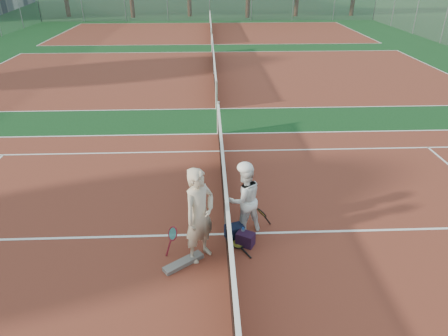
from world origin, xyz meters
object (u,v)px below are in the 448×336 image
object	(u,v)px
racket_black_held	(261,218)
water_bottle	(243,236)
player_a	(199,215)
racket_spare	(237,244)
player_b	(244,199)
sports_bag_navy	(234,232)
racket_red	(173,240)
net_main	(226,214)
sports_bag_purple	(245,239)

from	to	relation	value
racket_black_held	water_bottle	distance (m)	0.62
player_a	racket_spare	size ratio (longest dim) A/B	3.16
player_b	sports_bag_navy	world-z (taller)	player_b
racket_black_held	sports_bag_navy	world-z (taller)	racket_black_held
player_a	sports_bag_navy	xyz separation A→B (m)	(0.69, 0.56, -0.80)
racket_red	racket_black_held	xyz separation A→B (m)	(1.81, 0.70, -0.02)
net_main	player_a	world-z (taller)	player_a
water_bottle	sports_bag_navy	bearing A→B (deg)	138.34
racket_spare	sports_bag_navy	distance (m)	0.30
net_main	sports_bag_navy	bearing A→B (deg)	-34.26
net_main	sports_bag_navy	size ratio (longest dim) A/B	30.07
net_main	sports_bag_purple	world-z (taller)	net_main
net_main	player_b	distance (m)	0.48
net_main	sports_bag_purple	distance (m)	0.64
net_main	player_a	xyz separation A→B (m)	(-0.52, -0.68, 0.44)
sports_bag_navy	racket_red	bearing A→B (deg)	-161.33
player_b	water_bottle	size ratio (longest dim) A/B	5.11
racket_spare	sports_bag_navy	bearing A→B (deg)	-20.87
racket_black_held	water_bottle	xyz separation A→B (m)	(-0.43, -0.43, -0.11)
sports_bag_purple	water_bottle	xyz separation A→B (m)	(-0.04, 0.10, 0.01)
water_bottle	player_a	bearing A→B (deg)	-153.74
net_main	water_bottle	size ratio (longest dim) A/B	36.60
net_main	racket_black_held	world-z (taller)	net_main
player_b	sports_bag_purple	size ratio (longest dim) A/B	4.46
player_a	player_b	size ratio (longest dim) A/B	1.24
player_b	sports_bag_purple	bearing A→B (deg)	67.34
player_b	racket_black_held	bearing A→B (deg)	163.58
player_b	racket_black_held	distance (m)	0.64
net_main	water_bottle	xyz separation A→B (m)	(0.33, -0.26, -0.36)
racket_black_held	racket_red	bearing A→B (deg)	-12.22
racket_black_held	racket_spare	xyz separation A→B (m)	(-0.55, -0.57, -0.22)
racket_black_held	sports_bag_purple	bearing A→B (deg)	20.95
player_a	player_b	xyz separation A→B (m)	(0.90, 0.81, -0.18)
racket_red	water_bottle	world-z (taller)	racket_red
sports_bag_purple	net_main	bearing A→B (deg)	135.80
net_main	player_b	bearing A→B (deg)	19.80
player_b	sports_bag_navy	xyz separation A→B (m)	(-0.21, -0.25, -0.62)
player_a	racket_black_held	size ratio (longest dim) A/B	3.69
net_main	player_a	size ratio (longest dim) A/B	5.79
player_a	racket_black_held	distance (m)	1.68
player_a	racket_red	world-z (taller)	player_a
player_a	sports_bag_navy	world-z (taller)	player_a
racket_black_held	sports_bag_purple	world-z (taller)	racket_black_held
player_a	racket_red	size ratio (longest dim) A/B	3.38
racket_black_held	sports_bag_navy	size ratio (longest dim) A/B	1.41
player_a	racket_spare	xyz separation A→B (m)	(0.73, 0.29, -0.91)
player_a	sports_bag_navy	bearing A→B (deg)	-7.83
player_a	sports_bag_purple	bearing A→B (deg)	-27.75
player_b	racket_black_held	world-z (taller)	player_b
racket_red	racket_spare	bearing A→B (deg)	-36.68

